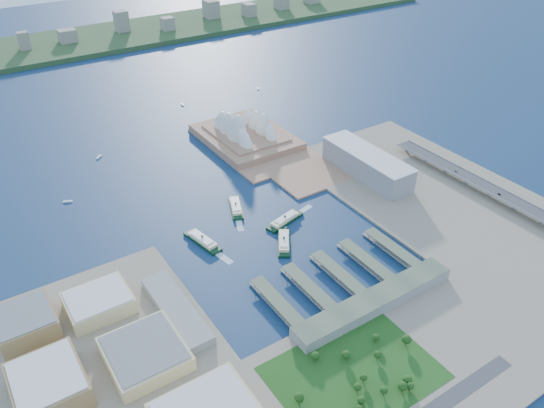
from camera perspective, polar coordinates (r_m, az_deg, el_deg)
ground at (r=654.65m, az=1.91°, el=-4.67°), size 3000.00×3000.00×0.00m
west_land at (r=512.37m, az=-15.63°, el=-20.07°), size 220.00×390.00×3.00m
south_land at (r=543.68m, az=15.18°, el=-15.87°), size 720.00×180.00×3.00m
east_land at (r=768.10m, az=18.98°, el=-0.19°), size 240.00×500.00×3.00m
peninsula at (r=888.22m, az=-2.01°, el=6.47°), size 135.00×220.00×3.00m
far_shore at (r=1484.88m, az=-21.16°, el=15.74°), size 2200.00×260.00×12.00m
opera_house at (r=889.30m, az=-2.87°, el=8.67°), size 134.00×180.00×58.00m
toaster_building at (r=800.74m, az=10.16°, el=4.27°), size 45.00×155.00×35.00m
expressway at (r=803.30m, az=22.36°, el=1.23°), size 26.00×340.00×11.85m
west_buildings at (r=523.34m, az=-17.24°, el=-16.33°), size 200.00×280.00×27.00m
ferry_wharves at (r=613.40m, az=7.05°, el=-7.46°), size 184.00×90.00×9.30m
terminal_building at (r=579.48m, az=10.96°, el=-10.27°), size 200.00×28.00×12.00m
park at (r=514.09m, az=8.87°, el=-16.92°), size 150.00×110.00×16.00m
far_skyline at (r=1457.33m, az=-21.22°, el=16.81°), size 1900.00×140.00×55.00m
ferry_a at (r=663.61m, az=-7.50°, el=-3.77°), size 26.21×61.65×11.32m
ferry_b at (r=721.42m, az=-3.92°, el=-0.18°), size 34.99×57.45×10.64m
ferry_c at (r=656.45m, az=1.29°, el=-3.94°), size 43.61×55.21×10.74m
ferry_d at (r=693.88m, az=1.40°, el=-1.60°), size 60.31×29.16×11.05m
boat_a at (r=789.55m, az=-21.10°, el=0.28°), size 12.94×8.34×2.47m
boat_b at (r=892.13m, az=-18.11°, el=4.87°), size 10.91×10.73×3.06m
boat_c at (r=1118.96m, az=-1.52°, el=12.33°), size 8.26×12.74×2.78m
boat_e at (r=1054.26m, az=-9.63°, el=10.50°), size 4.80×11.31×2.69m
car_b at (r=789.45m, az=23.25°, el=0.98°), size 1.48×4.25×1.40m
car_c at (r=824.64m, az=19.18°, el=3.34°), size 1.87×4.60×1.33m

